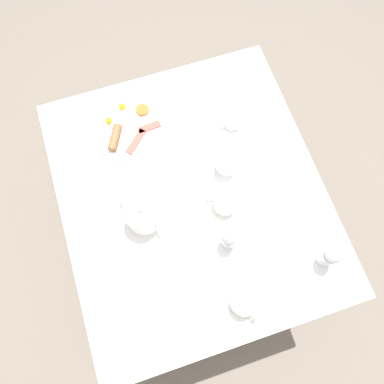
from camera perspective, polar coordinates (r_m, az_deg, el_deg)
ground_plane at (r=2.01m, az=0.00°, el=-6.68°), size 8.00×8.00×0.00m
table at (r=1.38m, az=0.00°, el=-1.21°), size 0.91×1.03×0.72m
breakfast_plate at (r=1.43m, az=-9.69°, el=9.92°), size 0.29×0.29×0.04m
teapot_near at (r=1.24m, az=-7.54°, el=-3.43°), size 0.13×0.18×0.13m
teacup_with_saucer_left at (r=1.23m, az=7.80°, el=-16.47°), size 0.15×0.15×0.07m
teacup_with_saucer_right at (r=1.28m, az=5.03°, el=-1.79°), size 0.15×0.15×0.07m
water_glass_tall at (r=1.30m, az=5.34°, el=4.52°), size 0.07×0.07×0.11m
creamer_jug at (r=1.41m, az=6.16°, el=10.72°), size 0.08×0.06×0.05m
pepper_grinder at (r=1.27m, az=20.28°, el=-9.19°), size 0.05×0.05×0.13m
salt_grinder at (r=1.21m, az=5.74°, el=-6.97°), size 0.05×0.05×0.13m
napkin_folded at (r=1.25m, az=-4.74°, el=-18.39°), size 0.18×0.15×0.01m
fork_by_plate at (r=1.37m, az=13.02°, el=2.47°), size 0.07×0.17×0.00m
knife_by_plate at (r=1.51m, az=5.49°, el=15.71°), size 0.20×0.02×0.00m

